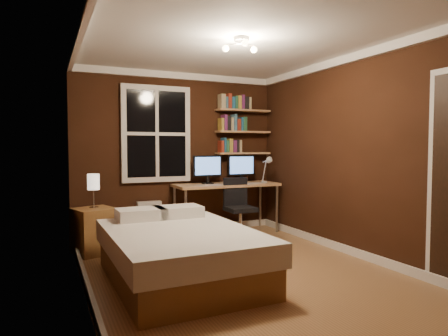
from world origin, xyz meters
name	(u,v)px	position (x,y,z in m)	size (l,w,h in m)	color
floor	(237,270)	(0.00, 0.00, 0.00)	(4.20, 4.20, 0.00)	olive
wall_back	(178,154)	(0.00, 2.10, 1.25)	(3.20, 0.04, 2.50)	black
wall_left	(81,158)	(-1.60, 0.00, 1.25)	(0.04, 4.20, 2.50)	black
wall_right	(352,155)	(1.60, 0.00, 1.25)	(0.04, 4.20, 2.50)	black
ceiling	(237,40)	(0.00, 0.00, 2.50)	(3.20, 4.20, 0.02)	white
window	(156,134)	(-0.35, 2.06, 1.55)	(1.06, 0.06, 1.46)	silver
ceiling_fixture	(242,47)	(0.00, -0.10, 2.40)	(0.44, 0.44, 0.18)	beige
bookshelf_lower	(243,153)	(1.08, 1.98, 1.25)	(0.92, 0.22, 0.03)	#AF8055
books_row_lower	(243,145)	(1.08, 1.98, 1.38)	(0.42, 0.16, 0.23)	maroon
bookshelf_middle	(243,132)	(1.08, 1.98, 1.60)	(0.92, 0.22, 0.03)	#AF8055
books_row_middle	(243,124)	(1.08, 1.98, 1.73)	(0.48, 0.16, 0.23)	#1C567E
bookshelf_upper	(243,111)	(1.08, 1.98, 1.95)	(0.92, 0.22, 0.03)	#AF8055
books_row_upper	(243,103)	(1.08, 1.98, 2.08)	(0.54, 0.16, 0.23)	#275D3B
bed	(180,253)	(-0.68, -0.06, 0.28)	(1.41, 1.94, 0.65)	brown
nightstand	(94,231)	(-1.35, 1.36, 0.29)	(0.46, 0.46, 0.58)	brown
bedside_lamp	(94,191)	(-1.35, 1.36, 0.80)	(0.15, 0.15, 0.43)	#F2E2CD
radiator	(149,219)	(-0.49, 2.00, 0.27)	(0.36, 0.13, 0.54)	beige
desk	(226,187)	(0.68, 1.77, 0.72)	(1.64, 0.62, 0.78)	#AF8055
monitor_left	(208,170)	(0.40, 1.85, 1.00)	(0.47, 0.12, 0.44)	black
monitor_right	(241,169)	(0.99, 1.85, 1.00)	(0.47, 0.12, 0.44)	black
desk_lamp	(267,169)	(1.31, 1.59, 1.00)	(0.14, 0.32, 0.44)	silver
office_chair	(239,216)	(0.71, 1.36, 0.33)	(0.49, 0.49, 0.89)	black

